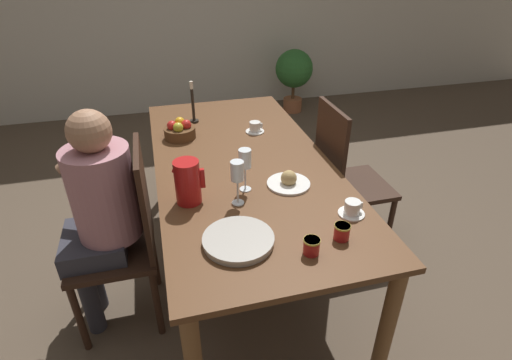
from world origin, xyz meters
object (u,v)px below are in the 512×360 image
Objects in this scene: chair_opposite at (344,177)px; serving_tray at (238,240)px; teacup_near_person at (352,209)px; potted_plant at (294,72)px; jam_jar_red at (312,246)px; candlestick_tall at (193,107)px; teacup_across at (255,128)px; chair_person_side at (126,237)px; red_pitcher at (188,182)px; fruit_bowl at (180,131)px; jam_jar_amber at (342,231)px; wine_glass_juice at (237,173)px; wine_glass_water at (245,160)px; person_seated at (99,207)px; bread_plate at (289,181)px.

chair_opposite is 3.39× the size of serving_tray.
teacup_near_person reaches higher than potted_plant.
jam_jar_red is 1.48m from candlestick_tall.
chair_opposite is at bearing -35.95° from teacup_across.
chair_person_side is 4.68× the size of red_pitcher.
teacup_near_person is at bearing -57.03° from fruit_bowl.
chair_opposite reaches higher than jam_jar_amber.
teacup_across is (0.83, 0.62, 0.24)m from chair_person_side.
chair_opposite is 1.04m from jam_jar_red.
wine_glass_juice is at bearing 134.29° from jam_jar_amber.
wine_glass_juice is 3.25× the size of jam_jar_amber.
wine_glass_water reaches higher than red_pitcher.
chair_opposite is 0.92m from jam_jar_amber.
teacup_across is (-0.49, 0.35, 0.24)m from chair_opposite.
red_pitcher is at bearing 161.30° from wine_glass_juice.
chair_opposite is 0.74m from teacup_near_person.
person_seated is at bearing -80.05° from chair_opposite.
candlestick_tall reaches higher than chair_person_side.
chair_opposite is 1.10m from candlestick_tall.
red_pitcher is at bearing -104.41° from chair_person_side.
person_seated is at bearing -125.32° from fruit_bowl.
jam_jar_amber is (0.57, -0.44, -0.07)m from red_pitcher.
chair_person_side is 0.78m from fruit_bowl.
teacup_across is at bearing 71.80° from serving_tray.
fruit_bowl reaches higher than teacup_across.
serving_tray is at bearing -49.85° from chair_opposite.
jam_jar_red is (-0.08, -0.51, 0.02)m from bread_plate.
wine_glass_juice is at bearing -105.15° from person_seated.
person_seated reaches higher than chair_opposite.
bread_plate is at bearing 18.93° from wine_glass_juice.
wine_glass_water is at bearing 141.78° from teacup_near_person.
wine_glass_juice is at bearing -76.76° from fruit_bowl.
teacup_across is (-0.19, 0.99, 0.00)m from teacup_near_person.
red_pitcher reaches higher than serving_tray.
chair_person_side reaches higher than teacup_near_person.
potted_plant is (0.84, 3.10, -0.28)m from teacup_near_person.
chair_person_side reaches higher than jam_jar_amber.
chair_opposite is 1.34× the size of potted_plant.
teacup_across is (0.92, 0.60, 0.06)m from person_seated.
chair_opposite is at bearing -78.70° from chair_person_side.
person_seated reaches higher than potted_plant.
chair_person_side is at bearing 137.53° from serving_tray.
chair_person_side is at bearing -124.26° from potted_plant.
teacup_across is (0.29, 0.77, -0.13)m from wine_glass_juice.
jam_jar_amber is at bearing -28.03° from chair_opposite.
chair_opposite is at bearing 55.66° from jam_jar_red.
fruit_bowl reaches higher than bread_plate.
candlestick_tall is 0.38× the size of potted_plant.
wine_glass_juice is at bearing 115.79° from jam_jar_red.
candlestick_tall is (-0.55, 1.26, 0.08)m from teacup_near_person.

